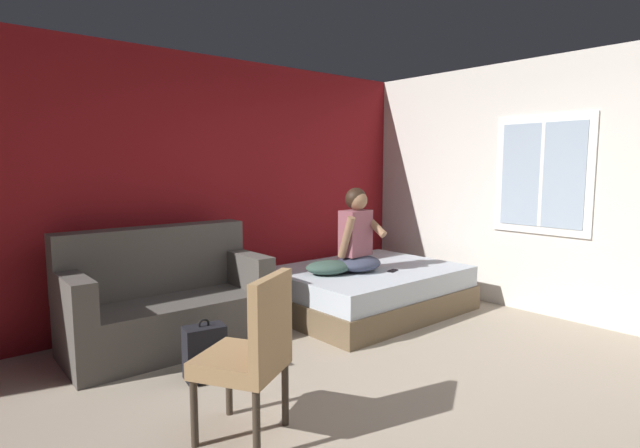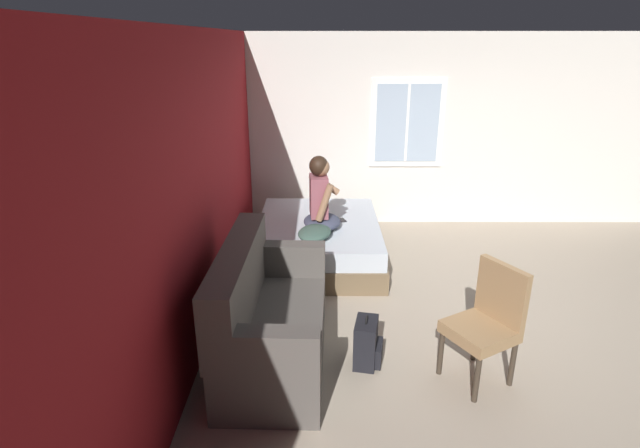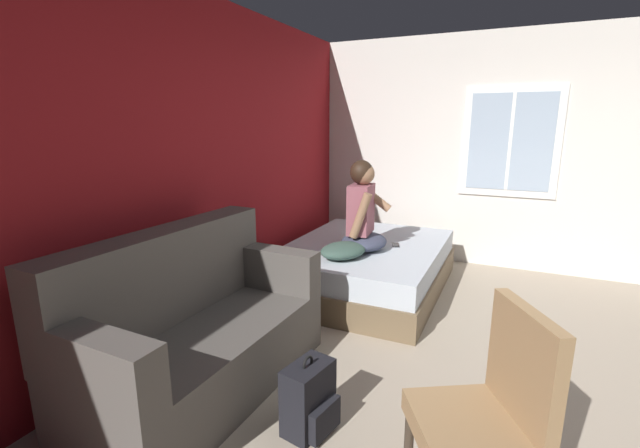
{
  "view_description": "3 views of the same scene",
  "coord_description": "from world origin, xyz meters",
  "px_view_note": "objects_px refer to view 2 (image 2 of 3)",
  "views": [
    {
      "loc": [
        -2.52,
        -2.05,
        1.6
      ],
      "look_at": [
        0.37,
        1.32,
        1.06
      ],
      "focal_mm": 28.0,
      "sensor_mm": 36.0,
      "label": 1
    },
    {
      "loc": [
        -4.44,
        1.61,
        2.61
      ],
      "look_at": [
        0.22,
        1.62,
        0.87
      ],
      "focal_mm": 28.0,
      "sensor_mm": 36.0,
      "label": 2
    },
    {
      "loc": [
        -2.72,
        0.29,
        1.7
      ],
      "look_at": [
        0.14,
        1.61,
        0.95
      ],
      "focal_mm": 24.0,
      "sensor_mm": 36.0,
      "label": 3
    }
  ],
  "objects_px": {
    "side_chair": "(487,320)",
    "throw_pillow": "(315,233)",
    "couch": "(266,318)",
    "bed": "(318,240)",
    "backpack": "(367,343)",
    "person_seated": "(321,200)",
    "cell_phone": "(342,220)"
  },
  "relations": [
    {
      "from": "side_chair",
      "to": "throw_pillow",
      "type": "relative_size",
      "value": 2.04
    },
    {
      "from": "couch",
      "to": "side_chair",
      "type": "distance_m",
      "value": 1.79
    },
    {
      "from": "bed",
      "to": "backpack",
      "type": "height_order",
      "value": "bed"
    },
    {
      "from": "person_seated",
      "to": "cell_phone",
      "type": "height_order",
      "value": "person_seated"
    },
    {
      "from": "person_seated",
      "to": "throw_pillow",
      "type": "distance_m",
      "value": 0.45
    },
    {
      "from": "side_chair",
      "to": "cell_phone",
      "type": "height_order",
      "value": "side_chair"
    },
    {
      "from": "throw_pillow",
      "to": "cell_phone",
      "type": "bearing_deg",
      "value": -29.27
    },
    {
      "from": "backpack",
      "to": "couch",
      "type": "bearing_deg",
      "value": 85.56
    },
    {
      "from": "throw_pillow",
      "to": "person_seated",
      "type": "bearing_deg",
      "value": -11.08
    },
    {
      "from": "backpack",
      "to": "throw_pillow",
      "type": "xyz_separation_m",
      "value": [
        1.65,
        0.46,
        0.36
      ]
    },
    {
      "from": "bed",
      "to": "side_chair",
      "type": "distance_m",
      "value": 2.73
    },
    {
      "from": "couch",
      "to": "cell_phone",
      "type": "distance_m",
      "value": 2.3
    },
    {
      "from": "backpack",
      "to": "person_seated",
      "type": "bearing_deg",
      "value": 11.3
    },
    {
      "from": "couch",
      "to": "cell_phone",
      "type": "bearing_deg",
      "value": -18.39
    },
    {
      "from": "side_chair",
      "to": "backpack",
      "type": "bearing_deg",
      "value": 78.96
    },
    {
      "from": "side_chair",
      "to": "throw_pillow",
      "type": "xyz_separation_m",
      "value": [
        1.82,
        1.38,
        0.02
      ]
    },
    {
      "from": "person_seated",
      "to": "cell_phone",
      "type": "bearing_deg",
      "value": -45.81
    },
    {
      "from": "person_seated",
      "to": "cell_phone",
      "type": "xyz_separation_m",
      "value": [
        0.26,
        -0.27,
        -0.35
      ]
    },
    {
      "from": "couch",
      "to": "backpack",
      "type": "height_order",
      "value": "couch"
    },
    {
      "from": "backpack",
      "to": "bed",
      "type": "bearing_deg",
      "value": 10.99
    },
    {
      "from": "side_chair",
      "to": "backpack",
      "type": "distance_m",
      "value": 1.0
    },
    {
      "from": "throw_pillow",
      "to": "cell_phone",
      "type": "relative_size",
      "value": 3.33
    },
    {
      "from": "throw_pillow",
      "to": "side_chair",
      "type": "bearing_deg",
      "value": -142.87
    },
    {
      "from": "bed",
      "to": "throw_pillow",
      "type": "distance_m",
      "value": 0.62
    },
    {
      "from": "bed",
      "to": "couch",
      "type": "bearing_deg",
      "value": 168.55
    },
    {
      "from": "bed",
      "to": "cell_phone",
      "type": "xyz_separation_m",
      "value": [
        0.07,
        -0.3,
        0.25
      ]
    },
    {
      "from": "bed",
      "to": "side_chair",
      "type": "bearing_deg",
      "value": -150.33
    },
    {
      "from": "couch",
      "to": "person_seated",
      "type": "xyz_separation_m",
      "value": [
        1.92,
        -0.45,
        0.44
      ]
    },
    {
      "from": "throw_pillow",
      "to": "cell_phone",
      "type": "distance_m",
      "value": 0.69
    },
    {
      "from": "bed",
      "to": "couch",
      "type": "distance_m",
      "value": 2.16
    },
    {
      "from": "couch",
      "to": "throw_pillow",
      "type": "height_order",
      "value": "couch"
    },
    {
      "from": "bed",
      "to": "person_seated",
      "type": "relative_size",
      "value": 2.29
    }
  ]
}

